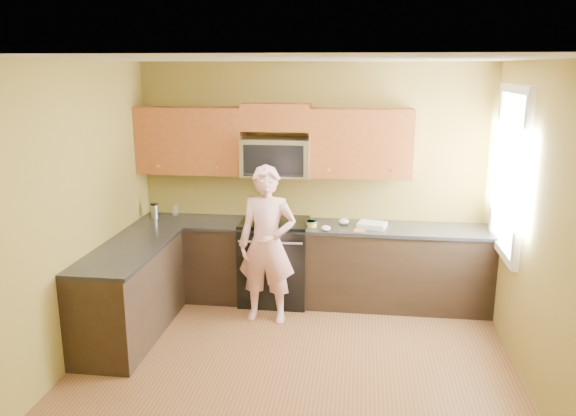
% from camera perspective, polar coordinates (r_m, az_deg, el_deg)
% --- Properties ---
extents(floor, '(4.00, 4.00, 0.00)m').
position_cam_1_polar(floor, '(5.22, 0.35, -16.48)').
color(floor, brown).
rests_on(floor, ground).
extents(ceiling, '(4.00, 4.00, 0.00)m').
position_cam_1_polar(ceiling, '(4.50, 0.40, 14.65)').
color(ceiling, white).
rests_on(ceiling, ground).
extents(wall_back, '(4.00, 0.00, 4.00)m').
position_cam_1_polar(wall_back, '(6.62, 2.50, 2.65)').
color(wall_back, olive).
rests_on(wall_back, ground).
extents(wall_front, '(4.00, 0.00, 4.00)m').
position_cam_1_polar(wall_front, '(2.84, -4.74, -13.20)').
color(wall_front, olive).
rests_on(wall_front, ground).
extents(wall_left, '(0.00, 4.00, 4.00)m').
position_cam_1_polar(wall_left, '(5.31, -21.60, -1.18)').
color(wall_left, olive).
rests_on(wall_left, ground).
extents(wall_right, '(0.00, 4.00, 4.00)m').
position_cam_1_polar(wall_right, '(4.87, 24.44, -2.75)').
color(wall_right, olive).
rests_on(wall_right, ground).
extents(cabinet_back_run, '(4.00, 0.60, 0.88)m').
position_cam_1_polar(cabinet_back_run, '(6.57, 2.19, -5.66)').
color(cabinet_back_run, black).
rests_on(cabinet_back_run, floor).
extents(cabinet_left_run, '(0.60, 1.60, 0.88)m').
position_cam_1_polar(cabinet_left_run, '(5.97, -15.49, -8.27)').
color(cabinet_left_run, black).
rests_on(cabinet_left_run, floor).
extents(countertop_back, '(4.00, 0.62, 0.04)m').
position_cam_1_polar(countertop_back, '(6.42, 2.22, -1.82)').
color(countertop_back, black).
rests_on(countertop_back, cabinet_back_run).
extents(countertop_left, '(0.62, 1.60, 0.04)m').
position_cam_1_polar(countertop_left, '(5.81, -15.70, -4.07)').
color(countertop_left, black).
rests_on(countertop_left, cabinet_left_run).
extents(stove, '(0.76, 0.65, 0.95)m').
position_cam_1_polar(stove, '(6.58, -1.31, -5.30)').
color(stove, black).
rests_on(stove, floor).
extents(microwave, '(0.76, 0.40, 0.42)m').
position_cam_1_polar(microwave, '(6.45, -1.19, 3.27)').
color(microwave, silver).
rests_on(microwave, wall_back).
extents(upper_cab_left, '(1.22, 0.33, 0.75)m').
position_cam_1_polar(upper_cab_left, '(6.70, -9.56, 3.49)').
color(upper_cab_left, brown).
rests_on(upper_cab_left, wall_back).
extents(upper_cab_right, '(1.12, 0.33, 0.75)m').
position_cam_1_polar(upper_cab_right, '(6.42, 7.20, 3.10)').
color(upper_cab_right, brown).
rests_on(upper_cab_right, wall_back).
extents(upper_cab_over_mw, '(0.76, 0.33, 0.30)m').
position_cam_1_polar(upper_cab_over_mw, '(6.40, -1.17, 9.06)').
color(upper_cab_over_mw, brown).
rests_on(upper_cab_over_mw, wall_back).
extents(window, '(0.06, 1.06, 1.66)m').
position_cam_1_polar(window, '(5.93, 21.28, 3.33)').
color(window, white).
rests_on(window, wall_right).
extents(woman, '(0.63, 0.43, 1.67)m').
position_cam_1_polar(woman, '(5.98, -2.09, -3.69)').
color(woman, pink).
rests_on(woman, floor).
extents(frying_pan, '(0.33, 0.51, 0.06)m').
position_cam_1_polar(frying_pan, '(6.30, -2.23, -1.67)').
color(frying_pan, black).
rests_on(frying_pan, stove).
extents(butter_tub, '(0.15, 0.15, 0.09)m').
position_cam_1_polar(butter_tub, '(6.32, 2.36, -1.89)').
color(butter_tub, '#FFE743').
rests_on(butter_tub, countertop_back).
extents(toast_slice, '(0.13, 0.13, 0.01)m').
position_cam_1_polar(toast_slice, '(6.19, 7.11, -2.28)').
color(toast_slice, '#B27F47').
rests_on(toast_slice, countertop_back).
extents(napkin_a, '(0.12, 0.13, 0.06)m').
position_cam_1_polar(napkin_a, '(6.17, 3.78, -2.03)').
color(napkin_a, silver).
rests_on(napkin_a, countertop_back).
extents(napkin_b, '(0.13, 0.15, 0.07)m').
position_cam_1_polar(napkin_b, '(6.44, 5.57, -1.36)').
color(napkin_b, silver).
rests_on(napkin_b, countertop_back).
extents(dish_towel, '(0.35, 0.30, 0.05)m').
position_cam_1_polar(dish_towel, '(6.38, 8.39, -1.67)').
color(dish_towel, white).
rests_on(dish_towel, countertop_back).
extents(travel_mug, '(0.10, 0.10, 0.18)m').
position_cam_1_polar(travel_mug, '(6.84, -13.13, -1.03)').
color(travel_mug, silver).
rests_on(travel_mug, countertop_back).
extents(glass_a, '(0.09, 0.09, 0.12)m').
position_cam_1_polar(glass_a, '(6.95, -11.15, -0.19)').
color(glass_a, silver).
rests_on(glass_a, countertop_back).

